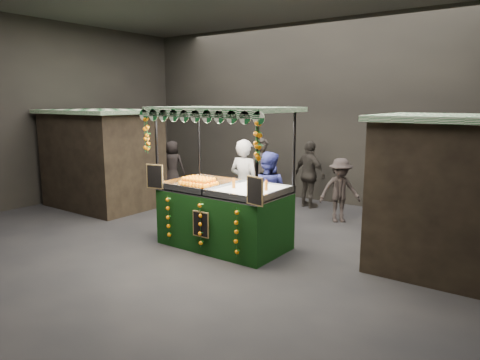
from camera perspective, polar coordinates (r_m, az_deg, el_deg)
The scene contains 13 objects.
ground at distance 8.75m, azimuth -4.81°, elevation -8.54°, with size 12.00×12.00×0.00m, color black.
market_hall at distance 8.30m, azimuth -5.17°, elevation 14.14°, with size 12.10×10.10×5.05m.
neighbour_stall_left at distance 12.31m, azimuth -17.52°, elevation 2.76°, with size 3.00×2.20×2.60m.
neighbour_stall_right at distance 7.97m, azimuth 27.82°, elevation -1.84°, with size 3.00×2.20×2.60m.
juice_stall at distance 8.45m, azimuth -2.19°, elevation -3.26°, with size 2.80×1.65×2.71m.
vendor_grey at distance 9.54m, azimuth 0.60°, elevation -0.66°, with size 0.74×0.48×2.01m.
vendor_blue at distance 9.24m, azimuth 3.64°, elevation -1.77°, with size 0.96×0.80×1.78m.
shopper_0 at distance 11.33m, azimuth 2.95°, elevation 0.74°, with size 0.82×0.74×1.88m.
shopper_1 at distance 9.47m, azimuth 24.05°, elevation -1.91°, with size 1.14×1.02×1.93m.
shopper_2 at distance 11.75m, azimuth 9.10°, elevation 0.72°, with size 1.13×0.74×1.79m.
shopper_3 at distance 10.48m, azimuth 12.95°, elevation -1.32°, with size 1.10×1.07×1.52m.
shopper_4 at distance 14.23m, azimuth -8.84°, elevation 1.95°, with size 0.90×0.75×1.57m.
shopper_5 at distance 9.97m, azimuth 26.48°, elevation -2.56°, with size 1.35×1.38×1.58m.
Camera 1 is at (5.43, -6.26, 2.82)m, focal length 32.60 mm.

